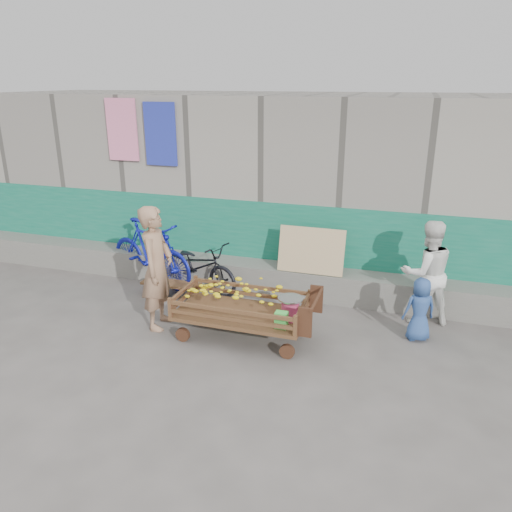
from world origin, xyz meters
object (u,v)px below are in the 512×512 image
(vendor_man, at_px, (157,268))
(bicycle_dark, at_px, (198,266))
(child, at_px, (420,309))
(bicycle_blue, at_px, (150,253))
(banana_cart, at_px, (239,301))
(bench, at_px, (171,286))
(woman, at_px, (427,273))

(vendor_man, bearing_deg, bicycle_dark, -6.50)
(child, height_order, bicycle_blue, bicycle_blue)
(banana_cart, bearing_deg, child, 17.00)
(bicycle_dark, bearing_deg, child, -81.39)
(vendor_man, distance_m, child, 3.49)
(bench, relative_size, woman, 0.63)
(bench, distance_m, vendor_man, 1.19)
(banana_cart, bearing_deg, bicycle_blue, 146.67)
(banana_cart, distance_m, bicycle_blue, 2.41)
(bench, xyz_separation_m, bicycle_blue, (-0.55, 0.38, 0.37))
(banana_cart, xyz_separation_m, bicycle_dark, (-1.16, 1.32, -0.12))
(banana_cart, bearing_deg, vendor_man, 179.55)
(vendor_man, xyz_separation_m, bicycle_dark, (0.00, 1.31, -0.44))
(banana_cart, distance_m, bench, 1.78)
(bench, xyz_separation_m, vendor_man, (0.30, -0.93, 0.68))
(woman, height_order, bicycle_blue, woman)
(child, xyz_separation_m, bicycle_blue, (-4.25, 0.64, 0.11))
(banana_cart, height_order, vendor_man, vendor_man)
(bicycle_dark, bearing_deg, bicycle_blue, 109.24)
(bicycle_dark, bearing_deg, banana_cart, -119.50)
(bicycle_dark, height_order, bicycle_blue, bicycle_blue)
(woman, bearing_deg, vendor_man, -4.06)
(banana_cart, relative_size, woman, 1.24)
(child, bearing_deg, vendor_man, -12.92)
(vendor_man, height_order, woman, vendor_man)
(child, bearing_deg, woman, -119.88)
(banana_cart, xyz_separation_m, woman, (2.29, 1.22, 0.21))
(child, xyz_separation_m, bicycle_dark, (-3.40, 0.64, -0.02))
(woman, height_order, child, woman)
(vendor_man, relative_size, woman, 1.15)
(bicycle_dark, bearing_deg, vendor_man, -160.76)
(banana_cart, relative_size, bicycle_blue, 1.02)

